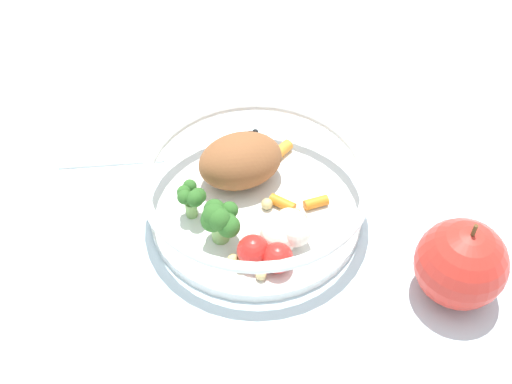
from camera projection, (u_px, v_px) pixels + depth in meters
ground_plane at (271, 219)px, 0.64m from camera, size 2.40×2.40×0.00m
food_container at (252, 192)px, 0.62m from camera, size 0.23×0.23×0.06m
loose_apple at (461, 264)px, 0.55m from camera, size 0.08×0.08×0.09m
folded_napkin at (114, 126)px, 0.73m from camera, size 0.16×0.16×0.01m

